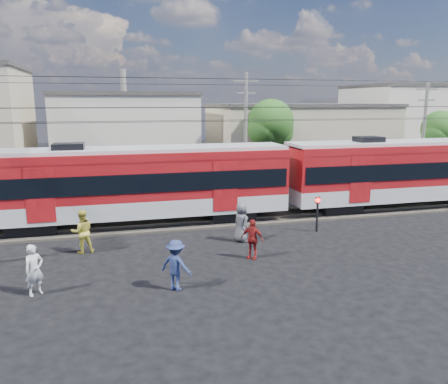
{
  "coord_description": "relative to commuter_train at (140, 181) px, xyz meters",
  "views": [
    {
      "loc": [
        -3.19,
        -14.91,
        6.51
      ],
      "look_at": [
        1.87,
        5.0,
        2.24
      ],
      "focal_mm": 35.0,
      "sensor_mm": 36.0,
      "label": 1
    }
  ],
  "objects": [
    {
      "name": "ground",
      "position": [
        1.94,
        -8.0,
        -2.4
      ],
      "size": [
        120.0,
        120.0,
        0.0
      ],
      "primitive_type": "plane",
      "color": "black",
      "rests_on": "ground"
    },
    {
      "name": "track_bed",
      "position": [
        1.94,
        0.0,
        -2.34
      ],
      "size": [
        70.0,
        3.4,
        0.12
      ],
      "primitive_type": "cube",
      "color": "#2D2823",
      "rests_on": "ground"
    },
    {
      "name": "rail_near",
      "position": [
        1.94,
        -0.75,
        -2.22
      ],
      "size": [
        70.0,
        0.12,
        0.12
      ],
      "primitive_type": "cube",
      "color": "#59544C",
      "rests_on": "track_bed"
    },
    {
      "name": "rail_far",
      "position": [
        1.94,
        0.75,
        -2.22
      ],
      "size": [
        70.0,
        0.12,
        0.12
      ],
      "primitive_type": "cube",
      "color": "#59544C",
      "rests_on": "track_bed"
    },
    {
      "name": "commuter_train",
      "position": [
        0.0,
        0.0,
        0.0
      ],
      "size": [
        50.3,
        3.08,
        4.17
      ],
      "color": "black",
      "rests_on": "ground"
    },
    {
      "name": "building_midwest",
      "position": [
        -0.06,
        19.0,
        1.25
      ],
      "size": [
        12.24,
        12.24,
        7.3
      ],
      "color": "beige",
      "rests_on": "ground"
    },
    {
      "name": "building_mideast",
      "position": [
        15.94,
        16.0,
        0.75
      ],
      "size": [
        16.32,
        10.2,
        6.3
      ],
      "color": "tan",
      "rests_on": "ground"
    },
    {
      "name": "building_east",
      "position": [
        29.94,
        20.0,
        1.75
      ],
      "size": [
        10.2,
        10.2,
        8.3
      ],
      "color": "beige",
      "rests_on": "ground"
    },
    {
      "name": "utility_pole_mid",
      "position": [
        7.94,
        7.0,
        2.13
      ],
      "size": [
        1.8,
        0.24,
        8.5
      ],
      "color": "slate",
      "rests_on": "ground"
    },
    {
      "name": "utility_pole_east",
      "position": [
        21.94,
        6.0,
        1.88
      ],
      "size": [
        1.8,
        0.24,
        8.0
      ],
      "color": "slate",
      "rests_on": "ground"
    },
    {
      "name": "tree_near",
      "position": [
        11.13,
        10.09,
        2.26
      ],
      "size": [
        3.82,
        3.64,
        6.72
      ],
      "color": "#382619",
      "rests_on": "ground"
    },
    {
      "name": "tree_far",
      "position": [
        26.12,
        9.09,
        1.59
      ],
      "size": [
        3.36,
        3.12,
        5.76
      ],
      "color": "#382619",
      "rests_on": "ground"
    },
    {
      "name": "pedestrian_a",
      "position": [
        -4.07,
        -7.76,
        -1.51
      ],
      "size": [
        0.78,
        0.72,
        1.78
      ],
      "primitive_type": "imported",
      "rotation": [
        0.0,
        0.0,
        0.62
      ],
      "color": "silver",
      "rests_on": "ground"
    },
    {
      "name": "pedestrian_b",
      "position": [
        -2.74,
        -3.73,
        -1.44
      ],
      "size": [
        1.06,
        0.89,
        1.93
      ],
      "primitive_type": "imported",
      "rotation": [
        0.0,
        0.0,
        3.33
      ],
      "color": "gold",
      "rests_on": "ground"
    },
    {
      "name": "pedestrian_c",
      "position": [
        0.66,
        -8.57,
        -1.49
      ],
      "size": [
        1.34,
        1.27,
        1.82
      ],
      "primitive_type": "imported",
      "rotation": [
        0.0,
        0.0,
        2.45
      ],
      "color": "navy",
      "rests_on": "ground"
    },
    {
      "name": "pedestrian_d",
      "position": [
        4.2,
        -6.25,
        -1.54
      ],
      "size": [
        1.03,
        0.97,
        1.71
      ],
      "primitive_type": "imported",
      "rotation": [
        0.0,
        0.0,
        -0.71
      ],
      "color": "maroon",
      "rests_on": "ground"
    },
    {
      "name": "pedestrian_e",
      "position": [
        4.41,
        -3.94,
        -1.48
      ],
      "size": [
        0.91,
        1.07,
        1.85
      ],
      "primitive_type": "imported",
      "rotation": [
        0.0,
        0.0,
        2.0
      ],
      "color": "#4B4B50",
      "rests_on": "ground"
    },
    {
      "name": "crossing_signal",
      "position": [
        8.6,
        -3.35,
        -1.15
      ],
      "size": [
        0.26,
        0.26,
        1.8
      ],
      "color": "black",
      "rests_on": "ground"
    }
  ]
}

